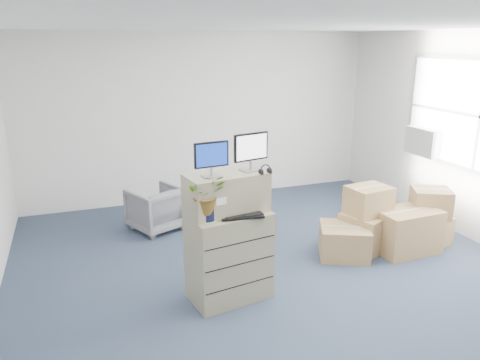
% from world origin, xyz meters
% --- Properties ---
extents(ground, '(7.00, 7.00, 0.00)m').
position_xyz_m(ground, '(0.00, 0.00, 0.00)').
color(ground, '#283448').
rests_on(ground, ground).
extents(wall_back, '(6.00, 0.02, 2.80)m').
position_xyz_m(wall_back, '(0.00, 3.51, 1.40)').
color(wall_back, silver).
rests_on(wall_back, ground).
extents(ac_unit, '(0.24, 0.60, 0.40)m').
position_xyz_m(ac_unit, '(2.87, 1.40, 1.20)').
color(ac_unit, silver).
rests_on(ac_unit, wall_right).
extents(filing_cabinet_lower, '(0.89, 0.63, 0.96)m').
position_xyz_m(filing_cabinet_lower, '(-0.65, 0.14, 0.48)').
color(filing_cabinet_lower, '#988D69').
rests_on(filing_cabinet_lower, ground).
extents(filing_cabinet_upper, '(0.88, 0.54, 0.41)m').
position_xyz_m(filing_cabinet_upper, '(-0.65, 0.18, 1.16)').
color(filing_cabinet_upper, '#988D69').
rests_on(filing_cabinet_upper, filing_cabinet_lower).
extents(monitor_left, '(0.35, 0.15, 0.35)m').
position_xyz_m(monitor_left, '(-0.83, 0.12, 1.57)').
color(monitor_left, '#99999E').
rests_on(monitor_left, filing_cabinet_upper).
extents(monitor_right, '(0.39, 0.19, 0.39)m').
position_xyz_m(monitor_right, '(-0.38, 0.19, 1.59)').
color(monitor_right, '#99999E').
rests_on(monitor_right, filing_cabinet_upper).
extents(headphones, '(0.12, 0.03, 0.12)m').
position_xyz_m(headphones, '(-0.28, 0.06, 1.40)').
color(headphones, black).
rests_on(headphones, filing_cabinet_upper).
extents(keyboard, '(0.45, 0.24, 0.02)m').
position_xyz_m(keyboard, '(-0.56, -0.01, 0.97)').
color(keyboard, black).
rests_on(keyboard, filing_cabinet_lower).
extents(mouse, '(0.10, 0.06, 0.03)m').
position_xyz_m(mouse, '(-0.28, 0.11, 0.98)').
color(mouse, silver).
rests_on(mouse, filing_cabinet_lower).
extents(water_bottle, '(0.08, 0.08, 0.26)m').
position_xyz_m(water_bottle, '(-0.56, 0.19, 1.09)').
color(water_bottle, gray).
rests_on(water_bottle, filing_cabinet_lower).
extents(phone_dock, '(0.06, 0.05, 0.12)m').
position_xyz_m(phone_dock, '(-0.72, 0.14, 1.00)').
color(phone_dock, silver).
rests_on(phone_dock, filing_cabinet_lower).
extents(external_drive, '(0.22, 0.20, 0.05)m').
position_xyz_m(external_drive, '(-0.29, 0.29, 0.99)').
color(external_drive, black).
rests_on(external_drive, filing_cabinet_lower).
extents(tissue_box, '(0.21, 0.11, 0.08)m').
position_xyz_m(tissue_box, '(-0.29, 0.33, 1.05)').
color(tissue_box, '#46A8EE').
rests_on(tissue_box, external_drive).
extents(potted_plant, '(0.39, 0.42, 0.39)m').
position_xyz_m(potted_plant, '(-0.92, 0.00, 1.18)').
color(potted_plant, '#A0B592').
rests_on(potted_plant, filing_cabinet_lower).
extents(office_chair, '(0.87, 0.85, 0.69)m').
position_xyz_m(office_chair, '(-1.04, 2.29, 0.34)').
color(office_chair, slate).
rests_on(office_chair, ground).
extents(cardboard_boxes, '(2.00, 0.94, 0.85)m').
position_xyz_m(cardboard_boxes, '(1.70, 0.57, 0.32)').
color(cardboard_boxes, '#9C744B').
rests_on(cardboard_boxes, ground).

